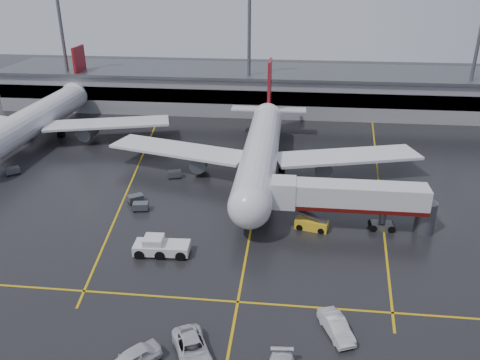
# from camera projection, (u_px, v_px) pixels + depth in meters

# --- Properties ---
(ground) EXTENTS (220.00, 220.00, 0.00)m
(ground) POSITION_uv_depth(u_px,v_px,m) (256.00, 201.00, 66.80)
(ground) COLOR black
(ground) RESTS_ON ground
(apron_line_centre) EXTENTS (0.25, 90.00, 0.02)m
(apron_line_centre) POSITION_uv_depth(u_px,v_px,m) (256.00, 201.00, 66.80)
(apron_line_centre) COLOR gold
(apron_line_centre) RESTS_ON ground
(apron_line_stop) EXTENTS (60.00, 0.25, 0.02)m
(apron_line_stop) POSITION_uv_depth(u_px,v_px,m) (238.00, 302.00, 46.82)
(apron_line_stop) COLOR gold
(apron_line_stop) RESTS_ON ground
(apron_line_left) EXTENTS (9.99, 69.35, 0.02)m
(apron_line_left) POSITION_uv_depth(u_px,v_px,m) (137.00, 167.00, 77.89)
(apron_line_left) COLOR gold
(apron_line_left) RESTS_ON ground
(apron_line_right) EXTENTS (7.57, 69.64, 0.02)m
(apron_line_right) POSITION_uv_depth(u_px,v_px,m) (378.00, 178.00, 74.06)
(apron_line_right) COLOR gold
(apron_line_right) RESTS_ON ground
(terminal) EXTENTS (122.00, 19.00, 8.60)m
(terminal) POSITION_uv_depth(u_px,v_px,m) (273.00, 89.00, 108.56)
(terminal) COLOR gray
(terminal) RESTS_ON ground
(light_mast_left) EXTENTS (3.00, 1.20, 25.45)m
(light_mast_left) POSITION_uv_depth(u_px,v_px,m) (63.00, 43.00, 103.58)
(light_mast_left) COLOR #595B60
(light_mast_left) RESTS_ON ground
(light_mast_mid) EXTENTS (3.00, 1.20, 25.45)m
(light_mast_mid) POSITION_uv_depth(u_px,v_px,m) (249.00, 47.00, 99.54)
(light_mast_mid) COLOR #595B60
(light_mast_mid) RESTS_ON ground
(light_mast_right) EXTENTS (3.00, 1.20, 25.45)m
(light_mast_right) POSITION_uv_depth(u_px,v_px,m) (477.00, 51.00, 95.01)
(light_mast_right) COLOR #595B60
(light_mast_right) RESTS_ON ground
(main_airliner) EXTENTS (48.80, 45.60, 14.10)m
(main_airliner) POSITION_uv_depth(u_px,v_px,m) (261.00, 148.00, 73.89)
(main_airliner) COLOR silver
(main_airliner) RESTS_ON ground
(second_airliner) EXTENTS (48.80, 45.60, 14.10)m
(second_airliner) POSITION_uv_depth(u_px,v_px,m) (39.00, 117.00, 89.02)
(second_airliner) COLOR silver
(second_airliner) RESTS_ON ground
(jet_bridge) EXTENTS (19.90, 3.40, 6.05)m
(jet_bridge) POSITION_uv_depth(u_px,v_px,m) (350.00, 199.00, 58.56)
(jet_bridge) COLOR silver
(jet_bridge) RESTS_ON ground
(pushback_tractor) EXTENTS (6.31, 2.92, 2.21)m
(pushback_tractor) POSITION_uv_depth(u_px,v_px,m) (160.00, 247.00, 54.31)
(pushback_tractor) COLOR silver
(pushback_tractor) RESTS_ON ground
(belt_loader) EXTENTS (4.27, 2.63, 2.52)m
(belt_loader) POSITION_uv_depth(u_px,v_px,m) (312.00, 224.00, 59.59)
(belt_loader) COLOR yellow
(belt_loader) RESTS_ON ground
(service_van_a) EXTENTS (4.69, 6.19, 1.56)m
(service_van_a) POSITION_uv_depth(u_px,v_px,m) (192.00, 349.00, 40.02)
(service_van_a) COLOR silver
(service_van_a) RESTS_ON ground
(service_van_c) EXTENTS (3.30, 5.00, 1.56)m
(service_van_c) POSITION_uv_depth(u_px,v_px,m) (336.00, 326.00, 42.52)
(service_van_c) COLOR silver
(service_van_c) RESTS_ON ground
(service_van_d) EXTENTS (4.76, 5.03, 1.69)m
(service_van_d) POSITION_uv_depth(u_px,v_px,m) (132.00, 360.00, 38.85)
(service_van_d) COLOR silver
(service_van_d) RESTS_ON ground
(baggage_cart_a) EXTENTS (2.19, 1.62, 1.12)m
(baggage_cart_a) POSITION_uv_depth(u_px,v_px,m) (141.00, 206.00, 64.08)
(baggage_cart_a) COLOR #595B60
(baggage_cart_a) RESTS_ON ground
(baggage_cart_b) EXTENTS (2.38, 2.22, 1.12)m
(baggage_cart_b) POSITION_uv_depth(u_px,v_px,m) (136.00, 198.00, 66.20)
(baggage_cart_b) COLOR #595B60
(baggage_cart_b) RESTS_ON ground
(baggage_cart_c) EXTENTS (2.31, 1.88, 1.12)m
(baggage_cart_c) POSITION_uv_depth(u_px,v_px,m) (175.00, 174.00, 73.99)
(baggage_cart_c) COLOR #595B60
(baggage_cart_c) RESTS_ON ground
(baggage_cart_e) EXTENTS (2.36, 2.29, 1.12)m
(baggage_cart_e) POSITION_uv_depth(u_px,v_px,m) (13.00, 170.00, 75.19)
(baggage_cart_e) COLOR #595B60
(baggage_cart_e) RESTS_ON ground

